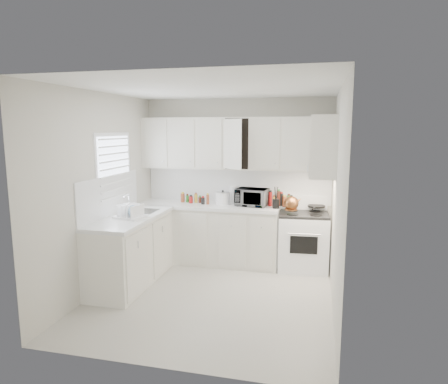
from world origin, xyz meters
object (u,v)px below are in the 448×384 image
(microwave, at_px, (252,195))
(utensil_crock, at_px, (276,197))
(dish_rack, at_px, (130,210))
(tea_kettle, at_px, (291,202))
(rice_cooker, at_px, (223,197))
(stove, at_px, (303,233))

(microwave, height_order, utensil_crock, utensil_crock)
(utensil_crock, bearing_deg, dish_rack, -149.01)
(microwave, xyz_separation_m, utensil_crock, (0.38, -0.13, 0.01))
(microwave, distance_m, dish_rack, 1.89)
(utensil_crock, bearing_deg, tea_kettle, -11.85)
(tea_kettle, distance_m, rice_cooker, 1.10)
(tea_kettle, height_order, rice_cooker, tea_kettle)
(rice_cooker, bearing_deg, microwave, -17.33)
(utensil_crock, distance_m, dish_rack, 2.13)
(utensil_crock, bearing_deg, microwave, 161.77)
(stove, bearing_deg, tea_kettle, -142.39)
(microwave, bearing_deg, stove, 7.15)
(stove, relative_size, rice_cooker, 5.06)
(tea_kettle, relative_size, dish_rack, 0.68)
(stove, bearing_deg, utensil_crock, -168.79)
(tea_kettle, distance_m, dish_rack, 2.31)
(tea_kettle, bearing_deg, stove, 26.43)
(rice_cooker, bearing_deg, dish_rack, -142.83)
(utensil_crock, xyz_separation_m, dish_rack, (-1.83, -1.10, -0.06))
(rice_cooker, height_order, utensil_crock, utensil_crock)
(stove, height_order, dish_rack, dish_rack)
(microwave, bearing_deg, dish_rack, -131.49)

